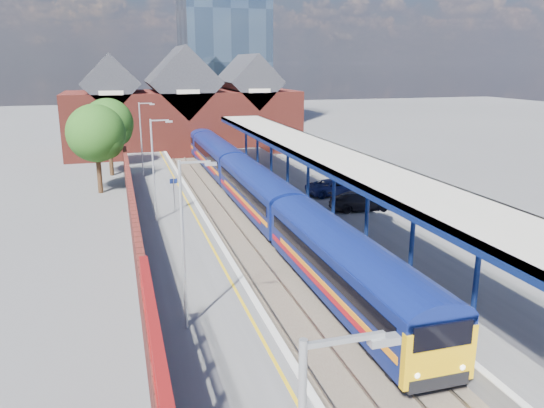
% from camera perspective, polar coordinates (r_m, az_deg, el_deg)
% --- Properties ---
extents(ground, '(240.00, 240.00, 0.00)m').
position_cam_1_polar(ground, '(46.28, -4.99, 0.39)').
color(ground, '#5B5B5E').
rests_on(ground, ground).
extents(ballast_bed, '(6.00, 76.00, 0.06)m').
position_cam_1_polar(ballast_bed, '(36.90, -1.89, -3.30)').
color(ballast_bed, '#473D33').
rests_on(ballast_bed, ground).
extents(rails, '(4.51, 76.00, 0.14)m').
position_cam_1_polar(rails, '(36.87, -1.89, -3.17)').
color(rails, slate).
rests_on(rails, ground).
extents(left_platform, '(5.00, 76.00, 1.00)m').
position_cam_1_polar(left_platform, '(35.86, -10.45, -3.31)').
color(left_platform, '#565659').
rests_on(left_platform, ground).
extents(right_platform, '(6.00, 76.00, 1.00)m').
position_cam_1_polar(right_platform, '(38.62, 6.76, -1.83)').
color(right_platform, '#565659').
rests_on(right_platform, ground).
extents(coping_left, '(0.30, 76.00, 0.05)m').
position_cam_1_polar(coping_left, '(35.99, -6.77, -2.21)').
color(coping_left, silver).
rests_on(coping_left, left_platform).
extents(coping_right, '(0.30, 76.00, 0.05)m').
position_cam_1_polar(coping_right, '(37.47, 2.77, -1.43)').
color(coping_right, silver).
rests_on(coping_right, right_platform).
extents(yellow_line, '(0.14, 76.00, 0.01)m').
position_cam_1_polar(yellow_line, '(35.90, -7.71, -2.32)').
color(yellow_line, yellow).
rests_on(yellow_line, left_platform).
extents(train, '(2.87, 65.90, 3.45)m').
position_cam_1_polar(train, '(48.83, -4.00, 3.73)').
color(train, navy).
rests_on(train, ground).
extents(canopy, '(4.50, 52.00, 4.48)m').
position_cam_1_polar(canopy, '(39.12, 5.16, 5.57)').
color(canopy, navy).
rests_on(canopy, right_platform).
extents(lamp_post_b, '(1.48, 0.18, 7.00)m').
position_cam_1_polar(lamp_post_b, '(21.14, -9.23, -3.37)').
color(lamp_post_b, '#A5A8AA').
rests_on(lamp_post_b, left_platform).
extents(lamp_post_c, '(1.48, 0.18, 7.00)m').
position_cam_1_polar(lamp_post_c, '(36.63, -12.46, 4.24)').
color(lamp_post_c, '#A5A8AA').
rests_on(lamp_post_c, left_platform).
extents(lamp_post_d, '(1.48, 0.18, 7.00)m').
position_cam_1_polar(lamp_post_d, '(52.43, -13.77, 7.29)').
color(lamp_post_d, '#A5A8AA').
rests_on(lamp_post_d, left_platform).
extents(platform_sign, '(0.55, 0.08, 2.50)m').
position_cam_1_polar(platform_sign, '(39.16, -10.51, 1.57)').
color(platform_sign, '#A5A8AA').
rests_on(platform_sign, left_platform).
extents(brick_wall, '(0.35, 50.00, 3.86)m').
position_cam_1_polar(brick_wall, '(28.97, -14.37, -3.89)').
color(brick_wall, maroon).
rests_on(brick_wall, left_platform).
extents(station_building, '(30.00, 12.12, 13.78)m').
position_cam_1_polar(station_building, '(72.74, -9.56, 9.89)').
color(station_building, maroon).
rests_on(station_building, ground).
extents(glass_tower, '(14.20, 14.20, 40.30)m').
position_cam_1_polar(glass_tower, '(96.19, -5.39, 20.00)').
color(glass_tower, '#435A74').
rests_on(glass_tower, ground).
extents(tree_near, '(5.20, 5.20, 8.10)m').
position_cam_1_polar(tree_near, '(50.28, -18.24, 7.08)').
color(tree_near, '#382314').
rests_on(tree_near, ground).
extents(tree_far, '(5.20, 5.20, 8.10)m').
position_cam_1_polar(tree_far, '(58.20, -17.06, 8.14)').
color(tree_far, '#382314').
rests_on(tree_far, ground).
extents(parked_car_dark, '(4.85, 2.37, 1.36)m').
position_cam_1_polar(parked_car_dark, '(39.72, 9.54, 0.30)').
color(parked_car_dark, black).
rests_on(parked_car_dark, right_platform).
extents(parked_car_blue, '(4.85, 2.60, 1.29)m').
position_cam_1_polar(parked_car_blue, '(44.10, 6.69, 1.82)').
color(parked_car_blue, navy).
rests_on(parked_car_blue, right_platform).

